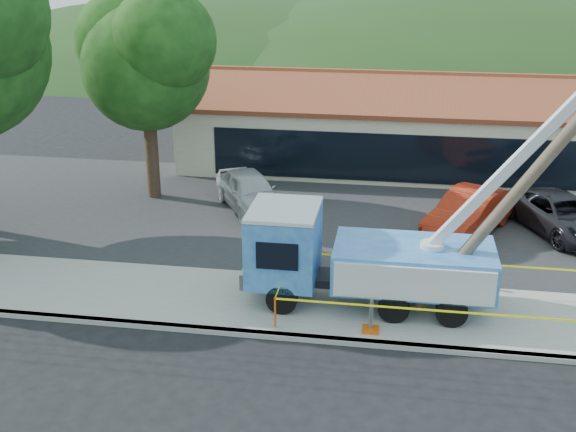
# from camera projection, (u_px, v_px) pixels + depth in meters

# --- Properties ---
(ground) EXTENTS (120.00, 120.00, 0.00)m
(ground) POSITION_uv_depth(u_px,v_px,m) (250.00, 378.00, 18.50)
(ground) COLOR black
(ground) RESTS_ON ground
(curb) EXTENTS (60.00, 0.25, 0.15)m
(curb) POSITION_uv_depth(u_px,v_px,m) (265.00, 335.00, 20.41)
(curb) COLOR gray
(curb) RESTS_ON ground
(sidewalk) EXTENTS (60.00, 4.00, 0.15)m
(sidewalk) POSITION_uv_depth(u_px,v_px,m) (277.00, 304.00, 22.16)
(sidewalk) COLOR gray
(sidewalk) RESTS_ON ground
(parking_lot) EXTENTS (60.00, 12.00, 0.10)m
(parking_lot) POSITION_uv_depth(u_px,v_px,m) (311.00, 214.00, 29.55)
(parking_lot) COLOR #28282B
(parking_lot) RESTS_ON ground
(strip_mall) EXTENTS (22.50, 8.53, 4.67)m
(strip_mall) POSITION_uv_depth(u_px,v_px,m) (412.00, 128.00, 35.68)
(strip_mall) COLOR #C0B998
(strip_mall) RESTS_ON ground
(tree_lot) EXTENTS (6.30, 5.60, 8.94)m
(tree_lot) POSITION_uv_depth(u_px,v_px,m) (145.00, 54.00, 29.32)
(tree_lot) COLOR #332316
(tree_lot) RESTS_ON ground
(hill_west) EXTENTS (78.40, 56.00, 28.00)m
(hill_west) POSITION_uv_depth(u_px,v_px,m) (217.00, 55.00, 71.48)
(hill_west) COLOR #203915
(hill_west) RESTS_ON ground
(hill_center) EXTENTS (89.60, 64.00, 32.00)m
(hill_center) POSITION_uv_depth(u_px,v_px,m) (475.00, 61.00, 67.78)
(hill_center) COLOR #203915
(hill_center) RESTS_ON ground
(utility_truck) EXTENTS (11.79, 3.95, 9.83)m
(utility_truck) POSITION_uv_depth(u_px,v_px,m) (364.00, 253.00, 21.55)
(utility_truck) COLOR black
(utility_truck) RESTS_ON ground
(leaning_pole) EXTENTS (6.57, 2.01, 9.78)m
(leaning_pole) POSITION_uv_depth(u_px,v_px,m) (559.00, 144.00, 19.29)
(leaning_pole) COLOR brown
(leaning_pole) RESTS_ON ground
(caution_tape) EXTENTS (10.57, 3.35, 0.97)m
(caution_tape) POSITION_uv_depth(u_px,v_px,m) (461.00, 292.00, 21.15)
(caution_tape) COLOR #DA520B
(caution_tape) RESTS_ON ground
(car_silver) EXTENTS (4.00, 4.96, 1.59)m
(car_silver) POSITION_uv_depth(u_px,v_px,m) (250.00, 211.00, 30.03)
(car_silver) COLOR #B5B7BD
(car_silver) RESTS_ON ground
(car_red) EXTENTS (3.89, 5.18, 1.63)m
(car_red) POSITION_uv_depth(u_px,v_px,m) (467.00, 235.00, 27.54)
(car_red) COLOR #9F240F
(car_red) RESTS_ON ground
(car_dark) EXTENTS (4.29, 5.72, 1.44)m
(car_dark) POSITION_uv_depth(u_px,v_px,m) (559.00, 235.00, 27.56)
(car_dark) COLOR black
(car_dark) RESTS_ON ground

